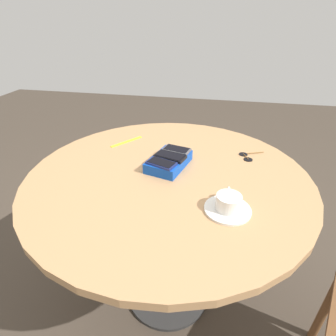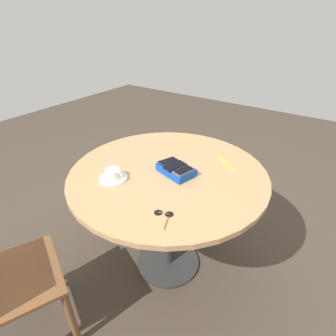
% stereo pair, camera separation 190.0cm
% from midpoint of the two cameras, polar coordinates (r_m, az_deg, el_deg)
% --- Properties ---
extents(ground_plane, '(8.00, 8.00, 0.00)m').
position_cam_midpoint_polar(ground_plane, '(1.60, 20.28, -39.72)').
color(ground_plane, '#42382D').
extents(round_table, '(1.15, 1.15, 0.79)m').
position_cam_midpoint_polar(round_table, '(1.01, 27.86, -25.62)').
color(round_table, '#2D2D2D').
rests_on(round_table, ground_plane).
extents(phone_box, '(0.24, 0.18, 0.04)m').
position_cam_midpoint_polar(phone_box, '(0.93, 33.28, -21.42)').
color(phone_box, '#0F42AD').
rests_on(phone_box, round_table).
extents(phone_gray, '(0.09, 0.13, 0.01)m').
position_cam_midpoint_polar(phone_gray, '(0.90, 37.89, -22.31)').
color(phone_gray, '#515156').
rests_on(phone_gray, phone_box).
extents(phone_black, '(0.10, 0.14, 0.01)m').
position_cam_midpoint_polar(phone_black, '(0.90, 33.54, -20.36)').
color(phone_black, black).
rests_on(phone_black, phone_box).
extents(phone_navy, '(0.10, 0.13, 0.01)m').
position_cam_midpoint_polar(phone_navy, '(0.91, 29.74, -18.47)').
color(phone_navy, navy).
rests_on(phone_navy, phone_box).
extents(saucer, '(0.16, 0.16, 0.01)m').
position_cam_midpoint_polar(saucer, '(0.79, 10.16, -29.15)').
color(saucer, silver).
rests_on(saucer, round_table).
extents(coffee_cup, '(0.11, 0.08, 0.05)m').
position_cam_midpoint_polar(coffee_cup, '(0.76, 10.63, -28.07)').
color(coffee_cup, silver).
rests_on(coffee_cup, saucer).
extents(lanyard_strap, '(0.16, 0.12, 0.00)m').
position_cam_midpoint_polar(lanyard_strap, '(1.17, 43.98, -15.05)').
color(lanyard_strap, yellow).
rests_on(lanyard_strap, round_table).
extents(sunglasses, '(0.11, 0.12, 0.01)m').
position_cam_midpoint_polar(sunglasses, '(0.80, 44.37, -42.82)').
color(sunglasses, black).
rests_on(sunglasses, round_table).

